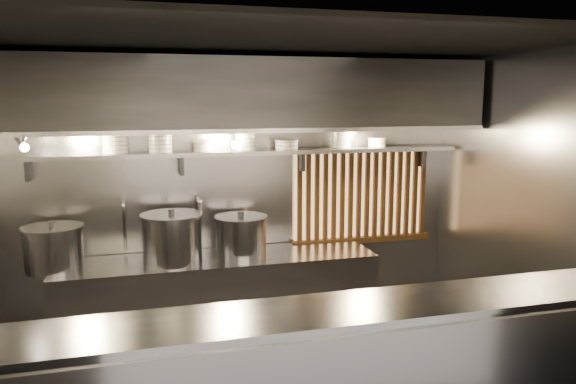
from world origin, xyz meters
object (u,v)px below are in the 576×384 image
pendant_bulb (236,145)px  stock_pot_mid (172,238)px  stock_pot_left (54,248)px  stock_pot_right (241,235)px  heat_lamp (21,140)px

pendant_bulb → stock_pot_mid: bearing=-169.4°
stock_pot_left → stock_pot_right: bearing=1.5°
heat_lamp → stock_pot_left: (0.15, 0.27, -0.97)m
stock_pot_right → stock_pot_mid: bearing=-172.5°
pendant_bulb → stock_pot_left: bearing=-177.4°
pendant_bulb → stock_pot_right: bearing=-44.4°
stock_pot_right → pendant_bulb: bearing=135.6°
pendant_bulb → stock_pot_right: (0.03, -0.03, -0.87)m
heat_lamp → stock_pot_left: heat_lamp is taller
stock_pot_left → pendant_bulb: bearing=2.6°
stock_pot_right → stock_pot_left: bearing=-178.5°
heat_lamp → stock_pot_right: 2.10m
heat_lamp → stock_pot_left: 1.02m
stock_pot_mid → stock_pot_left: bearing=177.6°
stock_pot_mid → heat_lamp: bearing=-168.8°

